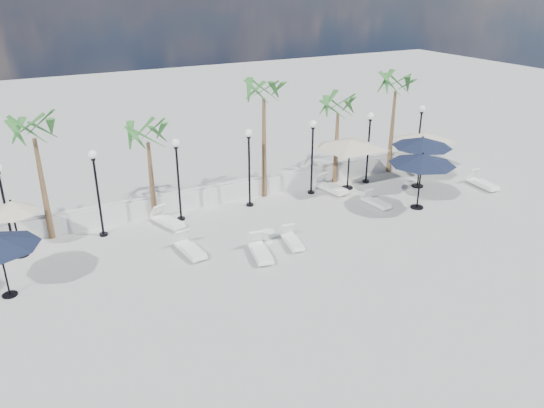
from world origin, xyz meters
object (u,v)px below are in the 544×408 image
lounger_1 (168,220)px  lounger_2 (260,251)px  lounger_5 (376,202)px  parasol_cream_sq_a (350,140)px  parasol_cream_sq_b (425,133)px  lounger_6 (331,187)px  lounger_3 (190,248)px  lounger_7 (482,183)px  parasol_navy_right (422,142)px  parasol_navy_mid (422,159)px  parasol_cream_small (12,208)px  lounger_4 (292,240)px

lounger_1 → lounger_2: 5.12m
lounger_5 → parasol_cream_sq_a: bearing=81.4°
lounger_5 → parasol_cream_sq_b: bearing=20.5°
lounger_5 → lounger_6: (-0.91, 2.59, 0.05)m
lounger_1 → lounger_3: 3.01m
lounger_7 → parasol_navy_right: parasol_navy_right is taller
lounger_1 → parasol_navy_right: parasol_navy_right is taller
lounger_2 → lounger_5: size_ratio=1.20×
lounger_5 → lounger_6: bearing=103.6°
lounger_5 → parasol_cream_sq_a: (0.13, 2.57, 2.43)m
parasol_navy_mid → parasol_cream_sq_b: parasol_navy_mid is taller
parasol_navy_mid → lounger_5: bearing=144.7°
parasol_navy_right → parasol_cream_small: bearing=175.5°
parasol_cream_sq_a → lounger_6: bearing=178.8°
lounger_3 → parasol_navy_right: size_ratio=0.64×
lounger_5 → parasol_cream_sq_b: (5.20, 2.57, 2.12)m
lounger_1 → lounger_7: lounger_7 is taller
lounger_4 → parasol_cream_sq_b: (10.85, 4.25, 2.12)m
parasol_cream_sq_a → lounger_2: bearing=-148.6°
lounger_3 → lounger_6: (8.78, 3.02, 0.01)m
lounger_3 → lounger_5: lounger_3 is taller
lounger_6 → parasol_cream_small: size_ratio=0.87×
lounger_4 → parasol_navy_mid: parasol_navy_mid is taller
parasol_cream_sq_a → parasol_cream_small: size_ratio=2.40×
parasol_navy_right → parasol_cream_sq_b: size_ratio=0.62×
lounger_2 → parasol_cream_sq_b: 13.44m
lounger_7 → parasol_cream_small: parasol_cream_small is taller
lounger_5 → parasol_cream_small: (-15.73, 2.57, 1.87)m
lounger_7 → parasol_cream_small: size_ratio=0.83×
parasol_cream_sq_b → parasol_navy_mid: bearing=-134.2°
lounger_3 → parasol_navy_mid: 11.53m
lounger_3 → parasol_cream_small: 6.99m
lounger_3 → parasol_cream_sq_a: (9.82, 2.99, 2.40)m
parasol_cream_sq_a → parasol_cream_small: bearing=180.0°
lounger_1 → parasol_navy_mid: size_ratio=0.63×
parasol_navy_right → parasol_cream_small: 19.39m
lounger_1 → parasol_cream_small: 6.34m
parasol_navy_mid → lounger_4: bearing=-175.7°
lounger_4 → parasol_navy_right: parasol_navy_right is taller
lounger_5 → parasol_navy_mid: (1.60, -1.14, 2.25)m
parasol_navy_right → parasol_cream_small: size_ratio=1.28×
lounger_5 → parasol_navy_mid: size_ratio=0.54×
lounger_5 → parasol_navy_right: parasol_navy_right is taller
lounger_2 → lounger_7: 13.91m
lounger_3 → parasol_navy_right: (13.28, 1.47, 2.20)m
parasol_cream_sq_b → parasol_cream_small: parasol_cream_sq_b is taller
lounger_3 → lounger_7: bearing=-7.0°
parasol_navy_mid → parasol_cream_small: bearing=167.9°
parasol_navy_mid → lounger_1: bearing=161.7°
lounger_4 → lounger_3: bearing=173.8°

